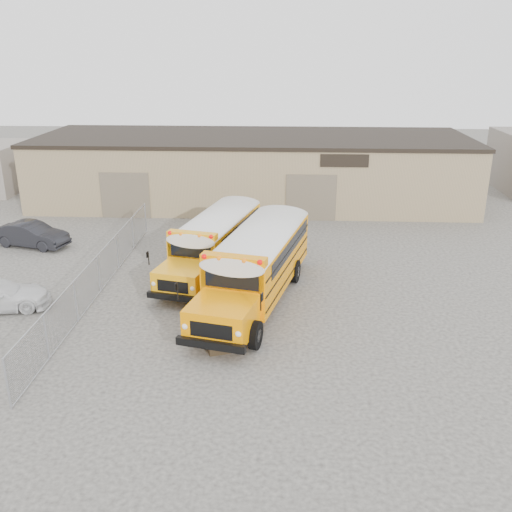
{
  "coord_description": "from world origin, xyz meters",
  "views": [
    {
      "loc": [
        2.34,
        -20.49,
        10.54
      ],
      "look_at": [
        1.07,
        3.79,
        1.6
      ],
      "focal_mm": 40.0,
      "sensor_mm": 36.0,
      "label": 1
    }
  ],
  "objects_px": {
    "school_bus_right": "(290,219)",
    "tarp_bundle": "(219,334)",
    "school_bus_left": "(248,208)",
    "car_dark": "(31,235)"
  },
  "relations": [
    {
      "from": "school_bus_left",
      "to": "school_bus_right",
      "type": "bearing_deg",
      "value": -49.21
    },
    {
      "from": "school_bus_right",
      "to": "car_dark",
      "type": "bearing_deg",
      "value": -179.95
    },
    {
      "from": "tarp_bundle",
      "to": "school_bus_right",
      "type": "bearing_deg",
      "value": 76.58
    },
    {
      "from": "car_dark",
      "to": "tarp_bundle",
      "type": "bearing_deg",
      "value": -118.48
    },
    {
      "from": "school_bus_left",
      "to": "car_dark",
      "type": "bearing_deg",
      "value": -166.55
    },
    {
      "from": "school_bus_right",
      "to": "tarp_bundle",
      "type": "bearing_deg",
      "value": -103.42
    },
    {
      "from": "school_bus_right",
      "to": "tarp_bundle",
      "type": "distance_m",
      "value": 11.45
    },
    {
      "from": "school_bus_right",
      "to": "tarp_bundle",
      "type": "relative_size",
      "value": 8.35
    },
    {
      "from": "school_bus_right",
      "to": "school_bus_left",
      "type": "bearing_deg",
      "value": 130.79
    },
    {
      "from": "school_bus_left",
      "to": "tarp_bundle",
      "type": "distance_m",
      "value": 13.97
    }
  ]
}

